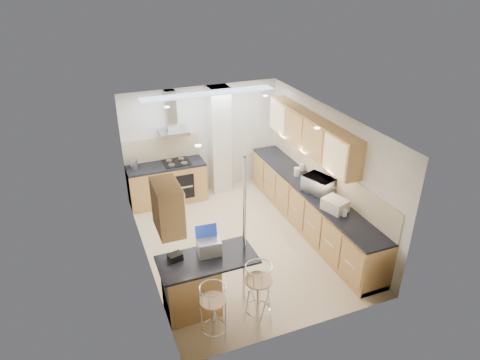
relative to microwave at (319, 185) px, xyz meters
name	(u,v)px	position (x,y,z in m)	size (l,w,h in m)	color
ground	(241,242)	(-1.51, 0.24, -1.08)	(4.80, 4.80, 0.00)	beige
room_shell	(250,160)	(-1.18, 0.61, 0.46)	(3.64, 4.84, 2.51)	silver
right_counter	(310,207)	(-0.01, 0.24, -0.62)	(0.63, 4.40, 0.92)	tan
back_counter	(167,183)	(-2.46, 2.34, -0.62)	(1.70, 0.63, 0.92)	tan
peninsula	(208,283)	(-2.63, -1.21, -0.61)	(1.47, 0.72, 0.94)	tan
microwave	(319,185)	(0.00, 0.00, 0.00)	(0.58, 0.39, 0.32)	white
laptop	(209,247)	(-2.56, -1.10, -0.02)	(0.35, 0.26, 0.24)	#A0A4A8
bag	(175,257)	(-3.08, -1.07, -0.09)	(0.20, 0.15, 0.11)	black
bar_stool_near	(213,314)	(-2.77, -1.86, -0.60)	(0.40, 0.40, 0.97)	tan
bar_stool_end	(258,294)	(-2.04, -1.77, -0.56)	(0.43, 0.43, 1.05)	tan
jar_a	(297,172)	(-0.04, 0.79, -0.07)	(0.12, 0.12, 0.18)	beige
jar_b	(302,167)	(0.19, 0.99, -0.09)	(0.11, 0.11, 0.13)	beige
jar_c	(312,185)	(-0.06, 0.13, -0.05)	(0.14, 0.14, 0.22)	#AC9F89
jar_d	(344,213)	(-0.03, -0.91, -0.10)	(0.10, 0.10, 0.13)	white
bread_bin	(335,205)	(-0.08, -0.69, -0.05)	(0.33, 0.41, 0.22)	beige
kettle	(134,164)	(-3.12, 2.40, -0.06)	(0.16, 0.16, 0.20)	#A6A8AB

